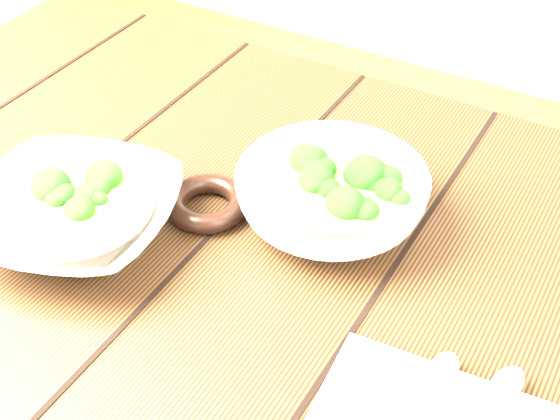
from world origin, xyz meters
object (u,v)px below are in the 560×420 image
object	(u,v)px
soup_bowl_front	(74,215)
trivet	(207,203)
table	(233,311)
soup_bowl_back	(331,196)

from	to	relation	value
soup_bowl_front	trivet	distance (m)	0.15
table	trivet	bearing A→B (deg)	149.72
table	soup_bowl_front	size ratio (longest dim) A/B	4.33
table	trivet	size ratio (longest dim) A/B	12.30
soup_bowl_back	trivet	distance (m)	0.14
table	soup_bowl_back	size ratio (longest dim) A/B	4.49
table	trivet	world-z (taller)	trivet
soup_bowl_front	soup_bowl_back	size ratio (longest dim) A/B	1.04
soup_bowl_back	soup_bowl_front	bearing A→B (deg)	-145.57
table	soup_bowl_back	xyz separation A→B (m)	(0.09, 0.08, 0.16)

